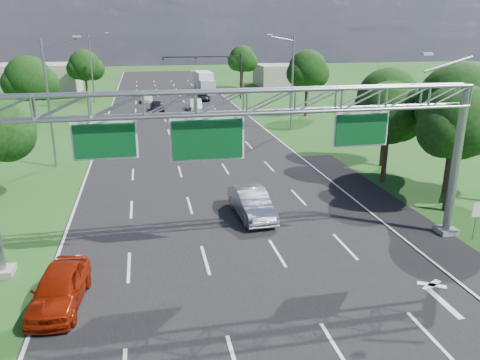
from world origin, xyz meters
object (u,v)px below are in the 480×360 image
object	(u,v)px
silver_sedan	(252,203)
box_truck	(204,82)
sign_gantry	(247,115)
regulatory_sign	(477,213)
traffic_signal	(218,66)
red_coupe	(59,288)

from	to	relation	value
silver_sedan	box_truck	bearing A→B (deg)	81.47
sign_gantry	regulatory_sign	xyz separation A→B (m)	(12.07, -1.02, -5.38)
sign_gantry	silver_sedan	bearing A→B (deg)	73.76
traffic_signal	red_coupe	size ratio (longest dim) A/B	2.67
silver_sedan	regulatory_sign	bearing A→B (deg)	-30.91
sign_gantry	traffic_signal	world-z (taller)	sign_gantry
red_coupe	silver_sedan	xyz separation A→B (m)	(9.64, 7.63, 0.05)
sign_gantry	box_truck	size ratio (longest dim) A/B	2.58
box_truck	silver_sedan	bearing A→B (deg)	-96.64
regulatory_sign	box_truck	bearing A→B (deg)	95.27
traffic_signal	silver_sedan	distance (m)	49.05
red_coupe	box_truck	xyz separation A→B (m)	(14.50, 66.00, 0.87)
red_coupe	box_truck	size ratio (longest dim) A/B	0.50
sign_gantry	box_truck	world-z (taller)	sign_gantry
silver_sedan	box_truck	xyz separation A→B (m)	(4.86, 58.37, 0.82)
red_coupe	sign_gantry	bearing A→B (deg)	26.05
silver_sedan	red_coupe	bearing A→B (deg)	-145.41
sign_gantry	traffic_signal	size ratio (longest dim) A/B	1.92
sign_gantry	traffic_signal	distance (m)	53.51
regulatory_sign	red_coupe	xyz separation A→B (m)	(-20.40, -2.11, -0.73)
sign_gantry	box_truck	bearing A→B (deg)	84.39
sign_gantry	red_coupe	size ratio (longest dim) A/B	5.15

